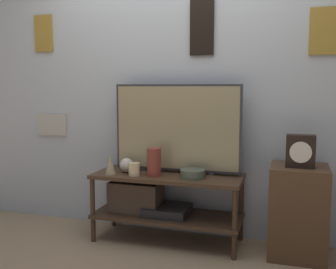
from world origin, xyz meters
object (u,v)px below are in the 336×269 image
at_px(vase_slim_bronze, 110,164).
at_px(television, 177,128).
at_px(vase_wide_bowl, 193,174).
at_px(candle_jar, 134,169).
at_px(mantel_clock, 300,151).
at_px(vase_round_glass, 127,165).
at_px(vase_tall_ceramic, 154,162).

bearing_deg(vase_slim_bronze, television, 24.39).
xyz_separation_m(television, vase_wide_bowl, (0.17, -0.15, -0.34)).
relative_size(television, vase_slim_bronze, 6.48).
height_order(candle_jar, mantel_clock, mantel_clock).
xyz_separation_m(candle_jar, mantel_clock, (1.27, 0.09, 0.20)).
bearing_deg(vase_round_glass, mantel_clock, -0.24).
distance_m(vase_slim_bronze, mantel_clock, 1.49).
bearing_deg(vase_round_glass, vase_slim_bronze, -130.47).
distance_m(vase_tall_ceramic, candle_jar, 0.17).
bearing_deg(mantel_clock, candle_jar, -175.95).
distance_m(vase_tall_ceramic, vase_slim_bronze, 0.37).
xyz_separation_m(vase_round_glass, mantel_clock, (1.38, -0.01, 0.19)).
height_order(television, mantel_clock, television).
distance_m(vase_wide_bowl, vase_tall_ceramic, 0.33).
height_order(vase_slim_bronze, candle_jar, vase_slim_bronze).
distance_m(vase_tall_ceramic, mantel_clock, 1.13).
bearing_deg(vase_tall_ceramic, television, 50.50).
xyz_separation_m(vase_wide_bowl, vase_tall_ceramic, (-0.32, -0.02, 0.08)).
distance_m(vase_wide_bowl, vase_round_glass, 0.58).
xyz_separation_m(vase_round_glass, candle_jar, (0.11, -0.10, -0.01)).
distance_m(television, vase_tall_ceramic, 0.35).
relative_size(vase_wide_bowl, vase_round_glass, 1.62).
height_order(vase_round_glass, vase_slim_bronze, vase_slim_bronze).
bearing_deg(vase_round_glass, vase_tall_ceramic, -12.28).
xyz_separation_m(vase_wide_bowl, vase_slim_bronze, (-0.68, -0.08, 0.05)).
xyz_separation_m(television, mantel_clock, (0.98, -0.12, -0.13)).
relative_size(vase_tall_ceramic, vase_round_glass, 1.89).
height_order(vase_round_glass, mantel_clock, mantel_clock).
distance_m(vase_round_glass, candle_jar, 0.14).
distance_m(vase_slim_bronze, candle_jar, 0.21).
relative_size(vase_wide_bowl, mantel_clock, 0.81).
bearing_deg(vase_wide_bowl, vase_round_glass, 176.67).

